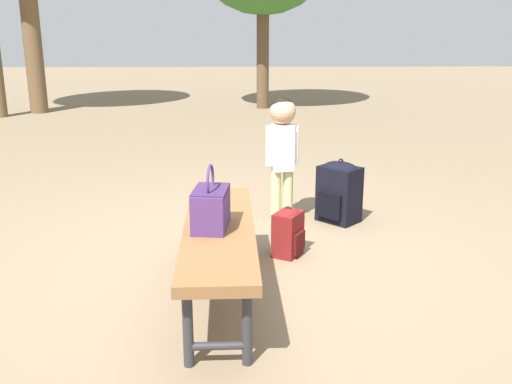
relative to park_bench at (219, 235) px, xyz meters
The scene contains 6 objects.
ground_plane 0.68m from the park_bench, 16.31° to the right, with size 40.00×40.00×0.00m, color #7F6B51.
park_bench is the anchor object (origin of this frame).
handbag 0.19m from the park_bench, 121.48° to the left, with size 0.34×0.21×0.37m.
child_standing 1.50m from the park_bench, 17.89° to the right, with size 0.21×0.27×1.02m.
backpack_large 1.67m from the park_bench, 33.47° to the right, with size 0.38×0.38×0.53m.
backpack_small 0.83m from the park_bench, 34.11° to the right, with size 0.26×0.24×0.36m.
Camera 1 is at (-3.64, 0.01, 1.54)m, focal length 40.58 mm.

